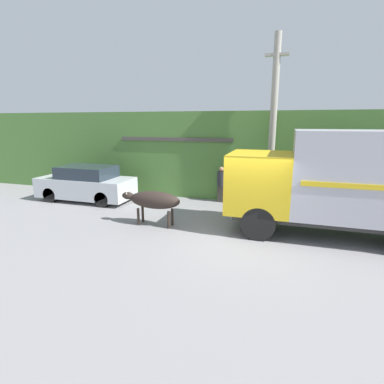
{
  "coord_description": "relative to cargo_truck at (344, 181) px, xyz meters",
  "views": [
    {
      "loc": [
        1.05,
        -8.88,
        3.53
      ],
      "look_at": [
        -1.9,
        0.53,
        1.19
      ],
      "focal_mm": 28.0,
      "sensor_mm": 36.0,
      "label": 1
    }
  ],
  "objects": [
    {
      "name": "utility_pole",
      "position": [
        -2.29,
        2.96,
        1.71
      ],
      "size": [
        0.9,
        0.27,
        6.82
      ],
      "color": "#9E998E",
      "rests_on": "ground_plane"
    },
    {
      "name": "parked_suv",
      "position": [
        -10.25,
        1.46,
        -1.03
      ],
      "size": [
        4.3,
        1.75,
        1.58
      ],
      "rotation": [
        0.0,
        0.0,
        -0.05
      ],
      "color": "silver",
      "rests_on": "ground_plane"
    },
    {
      "name": "brown_cow",
      "position": [
        -5.93,
        -0.7,
        -0.9
      ],
      "size": [
        2.16,
        0.61,
        1.21
      ],
      "rotation": [
        0.0,
        0.0,
        -0.16
      ],
      "color": "#2D231E",
      "rests_on": "ground_plane"
    },
    {
      "name": "hillside_embankment",
      "position": [
        -2.76,
        6.41,
        0.19
      ],
      "size": [
        32.0,
        6.19,
        3.96
      ],
      "color": "#4C7A38",
      "rests_on": "ground_plane"
    },
    {
      "name": "ground_plane",
      "position": [
        -2.76,
        -0.87,
        -1.79
      ],
      "size": [
        60.0,
        60.0,
        0.0
      ],
      "primitive_type": "plane",
      "color": "gray"
    },
    {
      "name": "pedestrian_on_hill",
      "position": [
        -4.36,
        3.04,
        -0.93
      ],
      "size": [
        0.35,
        0.35,
        1.59
      ],
      "rotation": [
        0.0,
        0.0,
        3.13
      ],
      "color": "#38332D",
      "rests_on": "ground_plane"
    },
    {
      "name": "building_backdrop",
      "position": [
        -6.63,
        4.59,
        -0.38
      ],
      "size": [
        5.43,
        2.7,
        2.8
      ],
      "color": "#C6B793",
      "rests_on": "ground_plane"
    },
    {
      "name": "cargo_truck",
      "position": [
        0.0,
        0.0,
        0.0
      ],
      "size": [
        6.54,
        2.27,
        3.28
      ],
      "rotation": [
        0.0,
        0.0,
        0.04
      ],
      "color": "#2D2D2D",
      "rests_on": "ground_plane"
    }
  ]
}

